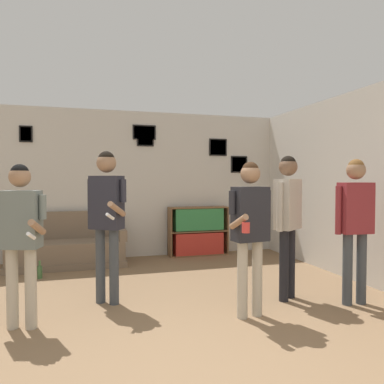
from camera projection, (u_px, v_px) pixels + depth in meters
wall_back at (126, 184)px, 6.91m from camera, size 8.25×0.08×2.70m
wall_right at (349, 186)px, 5.45m from camera, size 0.06×7.13×2.70m
couch at (68, 248)px, 6.26m from camera, size 1.89×0.80×0.88m
bookshelf at (198, 231)px, 7.11m from camera, size 1.13×0.30×0.92m
person_player_foreground_left at (20, 229)px, 3.59m from camera, size 0.48×0.53×1.59m
person_player_foreground_center at (107, 209)px, 4.31m from camera, size 0.42×0.61×1.77m
person_watcher_holding_cup at (250, 222)px, 3.89m from camera, size 0.50×0.45×1.63m
person_spectator_near_bookshelf at (288, 211)px, 4.47m from camera, size 0.42×0.37×1.72m
person_spectator_far_right at (355, 215)px, 4.29m from camera, size 0.50×0.23×1.68m
bottle_on_floor at (40, 272)px, 5.44m from camera, size 0.07×0.07×0.26m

